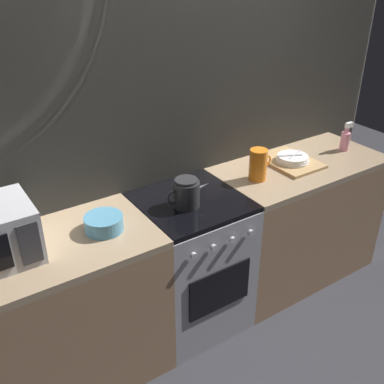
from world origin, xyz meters
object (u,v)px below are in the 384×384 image
at_px(mixing_bowl, 104,223).
at_px(pitcher, 258,165).
at_px(kettle, 186,193).
at_px(spray_bottle, 346,140).
at_px(dish_pile, 291,160).
at_px(stove_unit, 191,263).

xyz_separation_m(mixing_bowl, pitcher, (1.04, 0.00, 0.06)).
distance_m(kettle, spray_bottle, 1.37).
relative_size(kettle, dish_pile, 0.71).
distance_m(kettle, dish_pile, 0.90).
bearing_deg(dish_pile, pitcher, -171.35).
relative_size(stove_unit, dish_pile, 2.25).
xyz_separation_m(stove_unit, spray_bottle, (1.32, -0.00, 0.53)).
distance_m(kettle, mixing_bowl, 0.49).
height_order(kettle, dish_pile, kettle).
xyz_separation_m(pitcher, dish_pile, (0.34, 0.05, -0.08)).
height_order(stove_unit, mixing_bowl, mixing_bowl).
xyz_separation_m(kettle, mixing_bowl, (-0.49, 0.03, -0.04)).
distance_m(stove_unit, dish_pile, 0.96).
height_order(stove_unit, pitcher, pitcher).
height_order(kettle, mixing_bowl, kettle).
bearing_deg(mixing_bowl, spray_bottle, 0.22).
bearing_deg(stove_unit, spray_bottle, -0.13).
relative_size(pitcher, dish_pile, 0.50).
distance_m(stove_unit, mixing_bowl, 0.73).
relative_size(stove_unit, mixing_bowl, 4.50).
bearing_deg(pitcher, mixing_bowl, -179.86).
height_order(pitcher, dish_pile, pitcher).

